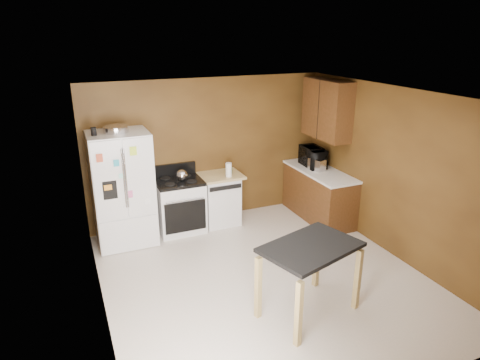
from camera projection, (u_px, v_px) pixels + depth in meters
floor at (264, 278)px, 5.91m from camera, size 4.50×4.50×0.00m
ceiling at (268, 96)px, 5.07m from camera, size 4.50×4.50×0.00m
wall_back at (208, 151)px, 7.44m from camera, size 4.20×0.00×4.20m
wall_front at (387, 285)px, 3.54m from camera, size 4.20×0.00×4.20m
wall_left at (95, 221)px, 4.71m from camera, size 0.00×4.50×4.50m
wall_right at (394, 173)px, 6.27m from camera, size 0.00×4.50×4.50m
roasting_pan at (116, 129)px, 6.34m from camera, size 0.37×0.37×0.09m
pen_cup at (94, 132)px, 6.14m from camera, size 0.08×0.08×0.12m
kettle at (182, 175)px, 6.99m from camera, size 0.19×0.19×0.19m
paper_towel at (229, 170)px, 7.20m from camera, size 0.12×0.12×0.24m
green_canister at (229, 170)px, 7.40m from camera, size 0.11×0.11×0.11m
toaster at (317, 164)px, 7.51m from camera, size 0.24×0.32×0.20m
microwave at (313, 158)px, 7.72m from camera, size 0.42×0.59×0.31m
refrigerator at (123, 189)px, 6.65m from camera, size 0.90×0.80×1.80m
gas_range at (180, 205)px, 7.18m from camera, size 0.76×0.68×1.10m
dishwasher at (219, 198)px, 7.47m from camera, size 0.78×0.63×0.89m
right_cabinets at (321, 169)px, 7.57m from camera, size 0.63×1.58×2.45m
island at (310, 257)px, 4.96m from camera, size 1.28×1.03×0.91m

